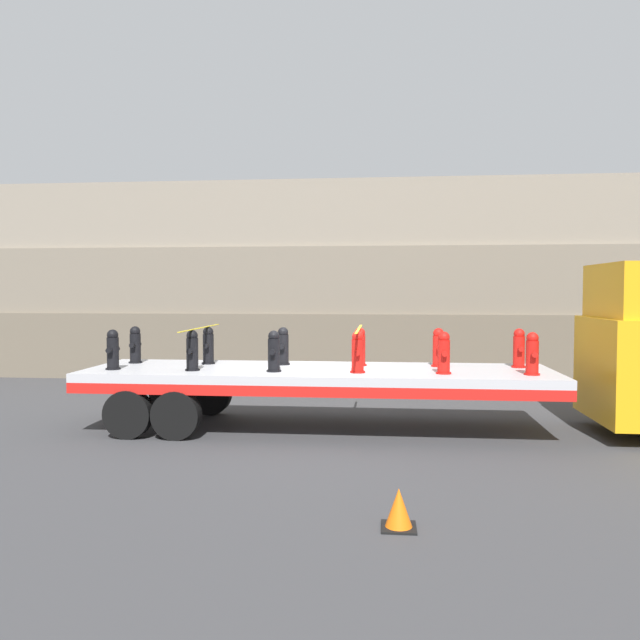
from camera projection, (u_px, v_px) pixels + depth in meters
ground_plane at (318, 428)px, 12.62m from camera, size 120.00×120.00×0.00m
rock_cliff at (343, 281)px, 20.46m from camera, size 60.00×3.30×6.22m
flatbed_trailer at (291, 379)px, 12.63m from camera, size 9.31×2.67×1.22m
fire_hydrant_black_near_0 at (113, 350)px, 12.38m from camera, size 0.29×0.44×0.80m
fire_hydrant_black_far_0 at (135, 345)px, 13.51m from camera, size 0.29×0.44×0.80m
fire_hydrant_black_near_1 at (192, 351)px, 12.22m from camera, size 0.29×0.44×0.80m
fire_hydrant_black_far_1 at (208, 346)px, 13.35m from camera, size 0.29×0.44×0.80m
fire_hydrant_black_near_2 at (274, 352)px, 12.06m from camera, size 0.29×0.44×0.80m
fire_hydrant_black_far_2 at (283, 347)px, 13.18m from camera, size 0.29×0.44×0.80m
fire_hydrant_red_near_3 at (358, 353)px, 11.90m from camera, size 0.29×0.44×0.80m
fire_hydrant_red_far_3 at (360, 347)px, 13.02m from camera, size 0.29×0.44×0.80m
fire_hydrant_red_near_4 at (444, 353)px, 11.74m from camera, size 0.29×0.44×0.80m
fire_hydrant_red_far_4 at (438, 348)px, 12.86m from camera, size 0.29×0.44×0.80m
fire_hydrant_red_near_5 at (532, 354)px, 11.58m from camera, size 0.29×0.44×0.80m
fire_hydrant_red_far_5 at (519, 349)px, 12.70m from camera, size 0.29×0.44×0.80m
cargo_strap_rear at (200, 328)px, 12.76m from camera, size 0.05×2.77×0.01m
cargo_strap_middle at (359, 329)px, 12.44m from camera, size 0.05×2.77×0.01m
traffic_cone at (399, 509)px, 7.29m from camera, size 0.41×0.41×0.48m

